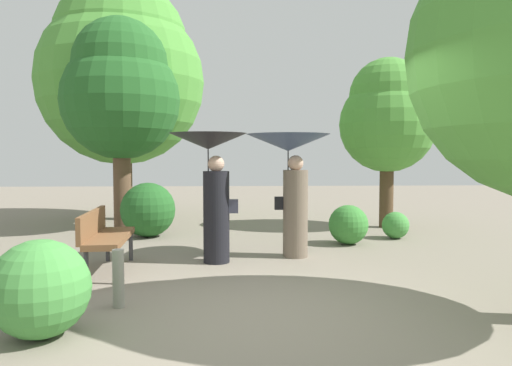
# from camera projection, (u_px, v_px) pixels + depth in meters

# --- Properties ---
(ground_plane) EXTENTS (40.00, 40.00, 0.00)m
(ground_plane) POSITION_uv_depth(u_px,v_px,m) (268.00, 313.00, 4.81)
(ground_plane) COLOR gray
(person_left) EXTENTS (1.13, 1.13, 1.90)m
(person_left) POSITION_uv_depth(u_px,v_px,m) (212.00, 172.00, 7.01)
(person_left) COLOR black
(person_left) RESTS_ON ground
(person_right) EXTENTS (1.30, 1.30, 1.91)m
(person_right) POSITION_uv_depth(u_px,v_px,m) (291.00, 165.00, 7.41)
(person_right) COLOR #6B5B4C
(person_right) RESTS_ON ground
(park_bench) EXTENTS (0.59, 1.53, 0.83)m
(park_bench) POSITION_uv_depth(u_px,v_px,m) (104.00, 234.00, 6.49)
(park_bench) COLOR #38383D
(park_bench) RESTS_ON ground
(tree_near_left) EXTENTS (4.02, 4.02, 5.87)m
(tree_near_left) POSITION_uv_depth(u_px,v_px,m) (121.00, 70.00, 11.69)
(tree_near_left) COLOR #4C3823
(tree_near_left) RESTS_ON ground
(tree_mid_left) EXTENTS (2.45, 2.45, 4.43)m
(tree_mid_left) POSITION_uv_depth(u_px,v_px,m) (121.00, 90.00, 9.94)
(tree_mid_left) COLOR brown
(tree_mid_left) RESTS_ON ground
(tree_mid_right) EXTENTS (2.08, 2.08, 3.69)m
(tree_mid_right) POSITION_uv_depth(u_px,v_px,m) (388.00, 116.00, 10.39)
(tree_mid_right) COLOR #4C3823
(tree_mid_right) RESTS_ON ground
(bush_path_left) EXTENTS (1.06, 1.06, 1.06)m
(bush_path_left) POSITION_uv_depth(u_px,v_px,m) (148.00, 210.00, 9.28)
(bush_path_left) COLOR #235B23
(bush_path_left) RESTS_ON ground
(bush_path_right) EXTENTS (0.86, 0.86, 0.86)m
(bush_path_right) POSITION_uv_depth(u_px,v_px,m) (40.00, 289.00, 4.13)
(bush_path_right) COLOR #428C3D
(bush_path_right) RESTS_ON ground
(bush_behind_bench) EXTENTS (0.70, 0.70, 0.70)m
(bush_behind_bench) POSITION_uv_depth(u_px,v_px,m) (348.00, 225.00, 8.50)
(bush_behind_bench) COLOR #387F33
(bush_behind_bench) RESTS_ON ground
(bush_far_side) EXTENTS (0.51, 0.51, 0.51)m
(bush_far_side) POSITION_uv_depth(u_px,v_px,m) (396.00, 225.00, 9.10)
(bush_far_side) COLOR #428C3D
(bush_far_side) RESTS_ON ground
(path_marker_post) EXTENTS (0.12, 0.12, 0.61)m
(path_marker_post) POSITION_uv_depth(u_px,v_px,m) (118.00, 278.00, 4.97)
(path_marker_post) COLOR gray
(path_marker_post) RESTS_ON ground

